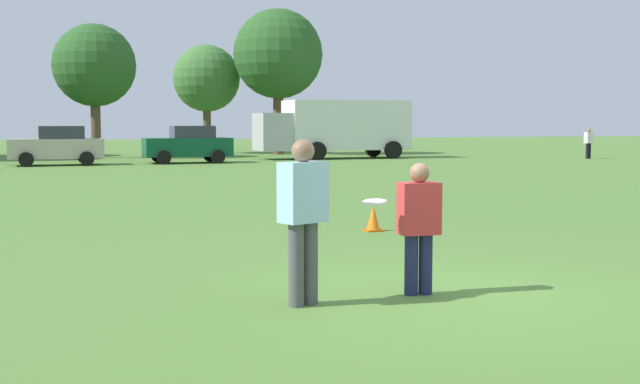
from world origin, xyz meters
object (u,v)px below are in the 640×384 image
at_px(player_thrower, 303,212).
at_px(parked_car_near_right, 57,145).
at_px(player_defender, 419,222).
at_px(frisbee, 374,202).
at_px(bystander_far_jogger, 589,141).
at_px(traffic_cone, 373,218).
at_px(box_truck, 336,127).
at_px(parked_car_far_right, 189,144).

distance_m(player_thrower, parked_car_near_right, 30.69).
height_order(player_defender, frisbee, player_defender).
xyz_separation_m(player_defender, parked_car_near_right, (-3.39, 30.56, 0.08)).
height_order(player_defender, parked_car_near_right, parked_car_near_right).
xyz_separation_m(player_defender, bystander_far_jogger, (24.28, 28.08, 0.09)).
bearing_deg(player_defender, traffic_cone, 72.37).
height_order(player_thrower, player_defender, player_thrower).
height_order(player_thrower, box_truck, box_truck).
relative_size(player_defender, box_truck, 0.18).
bearing_deg(box_truck, bystander_far_jogger, -20.26).
bearing_deg(parked_car_near_right, traffic_cone, -78.82).
bearing_deg(player_thrower, player_defender, 2.77).
bearing_deg(traffic_cone, frisbee, -113.06).
bearing_deg(parked_car_far_right, player_defender, -95.07).
bearing_deg(player_defender, frisbee, -176.99).
height_order(player_defender, box_truck, box_truck).
xyz_separation_m(player_thrower, bystander_far_jogger, (25.70, 28.15, -0.08)).
relative_size(traffic_cone, parked_car_near_right, 0.11).
height_order(traffic_cone, bystander_far_jogger, bystander_far_jogger).
bearing_deg(box_truck, parked_car_far_right, -165.32).
bearing_deg(box_truck, frisbee, -109.77).
bearing_deg(traffic_cone, parked_car_near_right, 101.18).
xyz_separation_m(player_defender, parked_car_far_right, (2.72, 30.64, 0.08)).
xyz_separation_m(player_thrower, box_truck, (12.68, 32.95, 0.74)).
bearing_deg(parked_car_far_right, frisbee, -96.12).
relative_size(parked_car_near_right, parked_car_far_right, 1.00).
height_order(player_defender, traffic_cone, player_defender).
relative_size(traffic_cone, parked_car_far_right, 0.11).
height_order(frisbee, bystander_far_jogger, bystander_far_jogger).
distance_m(player_defender, box_truck, 34.77).
xyz_separation_m(player_thrower, parked_car_near_right, (-1.98, 30.63, -0.09)).
height_order(frisbee, box_truck, box_truck).
distance_m(frisbee, box_truck, 34.98).
relative_size(parked_car_near_right, box_truck, 0.49).
height_order(player_defender, parked_car_far_right, parked_car_far_right).
distance_m(player_thrower, box_truck, 35.31).
relative_size(frisbee, traffic_cone, 0.57).
relative_size(player_thrower, bystander_far_jogger, 1.08).
relative_size(player_thrower, frisbee, 6.60).
bearing_deg(parked_car_far_right, parked_car_near_right, -179.22).
xyz_separation_m(player_thrower, parked_car_far_right, (4.14, 30.71, -0.09)).
height_order(parked_car_near_right, box_truck, box_truck).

